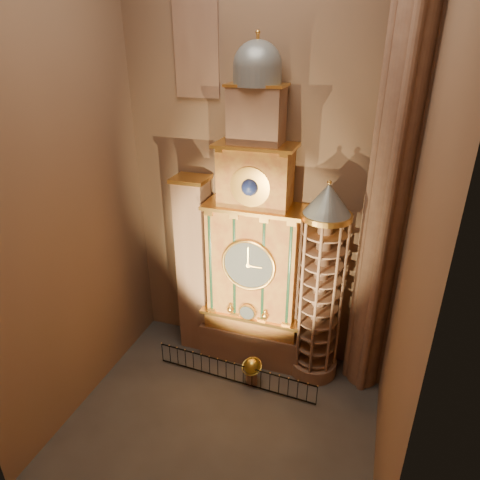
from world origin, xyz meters
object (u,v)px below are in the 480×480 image
(stair_turret, at_px, (320,288))
(iron_railing, at_px, (235,373))
(portrait_tower, at_px, (195,266))
(astronomical_clock, at_px, (254,250))
(celestial_globe, at_px, (252,369))

(stair_turret, xyz_separation_m, iron_railing, (-3.73, -2.23, -4.62))
(stair_turret, bearing_deg, portrait_tower, 177.67)
(stair_turret, bearing_deg, astronomical_clock, 175.70)
(stair_turret, distance_m, iron_railing, 6.34)
(portrait_tower, bearing_deg, iron_railing, -38.42)
(portrait_tower, height_order, iron_railing, portrait_tower)
(celestial_globe, relative_size, iron_railing, 0.18)
(portrait_tower, height_order, celestial_globe, portrait_tower)
(astronomical_clock, height_order, iron_railing, astronomical_clock)
(portrait_tower, xyz_separation_m, celestial_globe, (4.03, -2.27, -4.21))
(portrait_tower, distance_m, celestial_globe, 6.26)
(astronomical_clock, relative_size, portrait_tower, 1.64)
(astronomical_clock, xyz_separation_m, celestial_globe, (0.63, -2.26, -5.74))
(astronomical_clock, relative_size, iron_railing, 1.93)
(astronomical_clock, height_order, portrait_tower, astronomical_clock)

